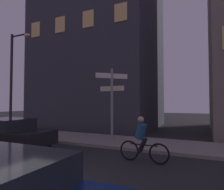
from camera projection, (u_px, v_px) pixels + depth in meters
The scene contains 6 objects.
sidewalk_kerb at pixel (128, 142), 10.29m from camera, with size 40.00×2.93×0.14m, color gray.
signpost at pixel (112, 99), 9.56m from camera, with size 1.25×1.16×3.60m.
street_lamp at pixel (14, 75), 12.61m from camera, with size 1.62×0.28×6.33m.
car_near_left at pixel (5, 134), 8.68m from camera, with size 4.49×2.23×1.42m.
cyclist at pixel (142, 141), 7.13m from camera, with size 1.82×0.34×1.61m.
building_left_block at pixel (100, 11), 18.50m from camera, with size 9.94×8.19×21.09m.
Camera 1 is at (3.61, -3.44, 2.10)m, focal length 32.19 mm.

